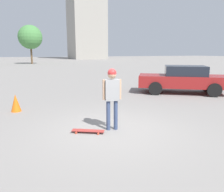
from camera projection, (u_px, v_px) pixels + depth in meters
ground_plane at (112, 130)px, 6.47m from camera, size 220.00×220.00×0.00m
person at (112, 91)px, 6.24m from camera, size 0.28×0.54×1.80m
skateboard at (88, 131)px, 6.20m from camera, size 0.64×0.91×0.07m
car_parked_near at (183, 79)px, 12.12m from camera, size 4.11×4.94×1.52m
tree_distant at (30, 37)px, 42.01m from camera, size 4.54×4.54×7.40m
traffic_cone at (16, 103)px, 8.39m from camera, size 0.38×0.38×0.67m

